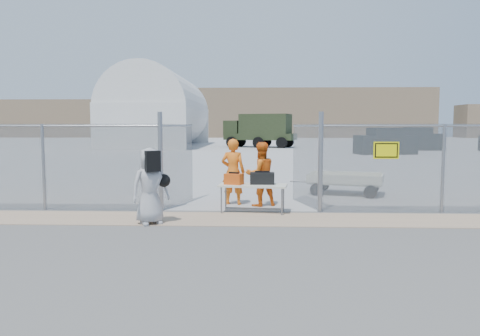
{
  "coord_description": "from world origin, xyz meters",
  "views": [
    {
      "loc": [
        0.45,
        -9.62,
        2.15
      ],
      "look_at": [
        0.0,
        2.0,
        1.1
      ],
      "focal_mm": 35.0,
      "sensor_mm": 36.0,
      "label": 1
    }
  ],
  "objects_px": {
    "security_worker_right": "(260,174)",
    "visitor": "(150,186)",
    "folding_table": "(253,199)",
    "security_worker_left": "(233,172)",
    "utility_trailer": "(345,183)"
  },
  "relations": [
    {
      "from": "security_worker_right",
      "to": "visitor",
      "type": "distance_m",
      "value": 3.4
    },
    {
      "from": "visitor",
      "to": "folding_table",
      "type": "bearing_deg",
      "value": 1.5
    },
    {
      "from": "security_worker_left",
      "to": "security_worker_right",
      "type": "bearing_deg",
      "value": 177.3
    },
    {
      "from": "folding_table",
      "to": "visitor",
      "type": "distance_m",
      "value": 2.69
    },
    {
      "from": "security_worker_right",
      "to": "visitor",
      "type": "xyz_separation_m",
      "value": [
        -2.42,
        -2.39,
        -0.02
      ]
    },
    {
      "from": "security_worker_right",
      "to": "folding_table",
      "type": "bearing_deg",
      "value": 55.76
    },
    {
      "from": "security_worker_right",
      "to": "security_worker_left",
      "type": "bearing_deg",
      "value": -37.41
    },
    {
      "from": "security_worker_left",
      "to": "utility_trailer",
      "type": "height_order",
      "value": "security_worker_left"
    },
    {
      "from": "visitor",
      "to": "utility_trailer",
      "type": "bearing_deg",
      "value": 11.17
    },
    {
      "from": "utility_trailer",
      "to": "security_worker_left",
      "type": "bearing_deg",
      "value": -132.01
    },
    {
      "from": "folding_table",
      "to": "visitor",
      "type": "bearing_deg",
      "value": -140.13
    },
    {
      "from": "security_worker_right",
      "to": "utility_trailer",
      "type": "distance_m",
      "value": 3.54
    },
    {
      "from": "utility_trailer",
      "to": "folding_table",
      "type": "bearing_deg",
      "value": -114.79
    },
    {
      "from": "visitor",
      "to": "utility_trailer",
      "type": "distance_m",
      "value": 6.91
    },
    {
      "from": "folding_table",
      "to": "utility_trailer",
      "type": "bearing_deg",
      "value": 55.45
    }
  ]
}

